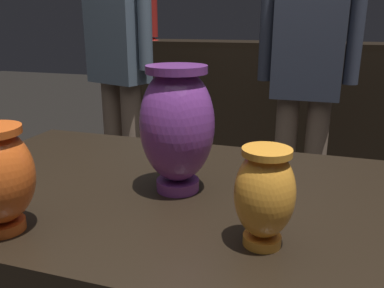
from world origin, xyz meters
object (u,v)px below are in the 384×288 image
(vase_left_accent, at_px, (265,194))
(visitor_near_left, at_px, (118,53))
(visitor_center_back, at_px, (307,68))
(vase_centerpiece, at_px, (177,125))
(shelf_vase_center, at_px, (295,24))
(shelf_vase_far_left, at_px, (151,20))

(vase_left_accent, xyz_separation_m, visitor_near_left, (-0.97, 1.40, 0.08))
(visitor_center_back, bearing_deg, vase_centerpiece, 82.72)
(vase_left_accent, relative_size, visitor_center_back, 0.10)
(shelf_vase_center, bearing_deg, shelf_vase_far_left, -178.89)
(shelf_vase_far_left, xyz_separation_m, visitor_center_back, (1.17, -0.85, -0.22))
(shelf_vase_far_left, bearing_deg, vase_centerpiece, -65.64)
(vase_left_accent, bearing_deg, vase_centerpiece, 141.47)
(vase_centerpiece, distance_m, visitor_center_back, 1.32)
(vase_centerpiece, bearing_deg, visitor_center_back, 81.68)
(shelf_vase_center, xyz_separation_m, shelf_vase_far_left, (-1.04, -0.02, 0.03))
(shelf_vase_far_left, bearing_deg, vase_left_accent, -63.16)
(visitor_center_back, relative_size, visitor_near_left, 0.95)
(shelf_vase_center, relative_size, visitor_near_left, 0.13)
(vase_left_accent, bearing_deg, shelf_vase_center, 93.22)
(vase_left_accent, relative_size, shelf_vase_center, 0.71)
(shelf_vase_center, distance_m, visitor_near_left, 1.27)
(shelf_vase_center, height_order, visitor_near_left, visitor_near_left)
(vase_left_accent, xyz_separation_m, shelf_vase_center, (-0.13, 2.34, 0.22))
(shelf_vase_far_left, height_order, visitor_near_left, visitor_near_left)
(vase_centerpiece, distance_m, shelf_vase_center, 2.19)
(vase_centerpiece, relative_size, visitor_center_back, 0.16)
(shelf_vase_far_left, relative_size, visitor_center_back, 0.19)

